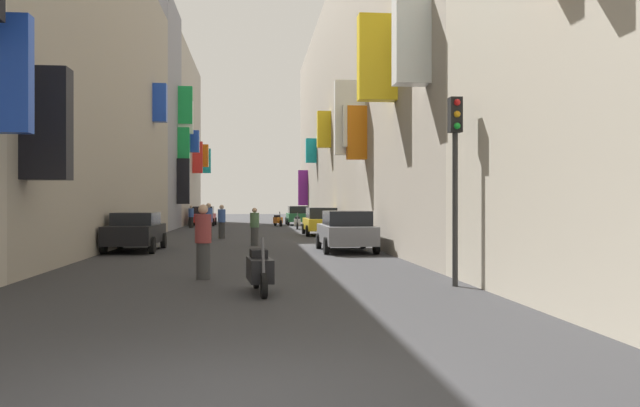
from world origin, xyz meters
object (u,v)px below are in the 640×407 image
at_px(parked_car_yellow, 321,221).
at_px(scooter_white, 297,222).
at_px(parked_car_grey, 346,230).
at_px(parked_car_red, 203,216).
at_px(parked_car_green, 298,215).
at_px(traffic_light_near_corner, 455,157).
at_px(pedestrian_near_right, 255,227).
at_px(pedestrian_mid_street, 191,217).
at_px(pedestrian_crossing, 222,222).
at_px(pedestrian_far_away, 209,222).
at_px(scooter_orange, 278,220).
at_px(scooter_black, 260,270).
at_px(parked_car_black, 136,230).
at_px(pedestrian_near_left, 203,242).

height_order(parked_car_yellow, scooter_white, parked_car_yellow).
bearing_deg(parked_car_grey, parked_car_red, 104.51).
height_order(parked_car_green, traffic_light_near_corner, traffic_light_near_corner).
height_order(parked_car_green, pedestrian_near_right, pedestrian_near_right).
relative_size(parked_car_green, pedestrian_mid_street, 2.77).
height_order(parked_car_grey, parked_car_yellow, parked_car_yellow).
distance_m(pedestrian_crossing, pedestrian_near_right, 5.92).
bearing_deg(parked_car_green, parked_car_yellow, -89.41).
bearing_deg(pedestrian_mid_street, pedestrian_far_away, -81.51).
bearing_deg(parked_car_yellow, parked_car_grey, -91.43).
bearing_deg(parked_car_grey, scooter_orange, 93.41).
bearing_deg(pedestrian_far_away, pedestrian_mid_street, 98.49).
bearing_deg(parked_car_grey, scooter_white, 91.21).
relative_size(scooter_black, pedestrian_mid_street, 1.24).
xyz_separation_m(scooter_black, pedestrian_far_away, (-2.28, 18.69, 0.43)).
distance_m(parked_car_red, pedestrian_mid_street, 5.40).
xyz_separation_m(parked_car_green, traffic_light_near_corner, (0.78, -39.02, 1.97)).
relative_size(scooter_black, pedestrian_near_right, 1.26).
xyz_separation_m(scooter_white, scooter_black, (-2.83, -31.48, 0.00)).
xyz_separation_m(parked_car_yellow, pedestrian_mid_street, (-8.14, 11.20, 0.01)).
height_order(parked_car_grey, scooter_black, parked_car_grey).
relative_size(pedestrian_crossing, pedestrian_mid_street, 1.05).
relative_size(scooter_white, pedestrian_far_away, 1.06).
xyz_separation_m(scooter_orange, pedestrian_crossing, (-3.42, -17.10, 0.38)).
bearing_deg(pedestrian_far_away, pedestrian_crossing, 66.32).
height_order(parked_car_green, parked_car_yellow, parked_car_green).
height_order(parked_car_red, traffic_light_near_corner, traffic_light_near_corner).
distance_m(scooter_black, pedestrian_near_right, 14.28).
bearing_deg(traffic_light_near_corner, parked_car_yellow, 91.55).
xyz_separation_m(pedestrian_crossing, traffic_light_near_corner, (5.89, -19.34, 1.92)).
height_order(scooter_white, pedestrian_mid_street, pedestrian_mid_street).
relative_size(parked_car_grey, traffic_light_near_corner, 1.06).
height_order(pedestrian_mid_street, pedestrian_far_away, pedestrian_far_away).
distance_m(parked_car_green, pedestrian_far_away, 21.70).
height_order(scooter_orange, traffic_light_near_corner, traffic_light_near_corner).
bearing_deg(parked_car_black, scooter_black, -69.22).
relative_size(parked_car_grey, scooter_black, 2.14).
height_order(parked_car_red, scooter_black, parked_car_red).
height_order(parked_car_red, scooter_white, parked_car_red).
relative_size(scooter_white, scooter_black, 0.95).
height_order(scooter_orange, pedestrian_crossing, pedestrian_crossing).
bearing_deg(pedestrian_near_right, traffic_light_near_corner, -72.69).
bearing_deg(parked_car_red, scooter_black, -84.00).
relative_size(parked_car_red, pedestrian_far_away, 2.52).
relative_size(parked_car_red, scooter_orange, 2.59).
distance_m(scooter_white, pedestrian_far_away, 13.78).
height_order(pedestrian_crossing, pedestrian_near_left, pedestrian_near_left).
distance_m(parked_car_black, traffic_light_near_corner, 14.34).
bearing_deg(parked_car_yellow, scooter_white, 94.89).
distance_m(scooter_orange, pedestrian_mid_street, 6.96).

